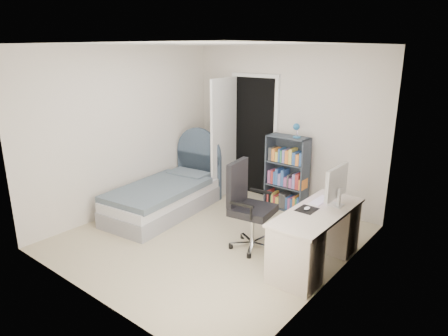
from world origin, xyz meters
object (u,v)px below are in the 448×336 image
Objects in this scene: desk at (317,235)px; office_chair at (247,201)px; nightstand at (213,165)px; floor_lamp at (221,163)px; bed at (166,195)px; bookcase at (287,176)px.

desk is 0.95m from office_chair.
nightstand is 0.49× the size of floor_lamp.
bed is 1.27m from floor_lamp.
bed is 1.45× the size of bookcase.
bookcase is 0.98× the size of desk.
bed is at bearing 179.51° from desk.
office_chair is at bearing -5.13° from bed.
bookcase is 1.45m from office_chair.
bed is 3.26× the size of nightstand.
desk is at bearing -27.12° from floor_lamp.
floor_lamp is at bearing 152.88° from desk.
desk is 1.26× the size of office_chair.
office_chair is (1.55, -1.38, 0.10)m from floor_lamp.
office_chair is at bearing -39.46° from nightstand.
bed reaches higher than desk.
nightstand is at bearing 177.37° from bookcase.
desk is (2.73, -1.37, -0.03)m from nightstand.
nightstand is 1.59m from bookcase.
bookcase reaches higher than floor_lamp.
floor_lamp is at bearing 86.33° from bed.
bookcase is at bearing 42.66° from bed.
bookcase is at bearing 1.79° from floor_lamp.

